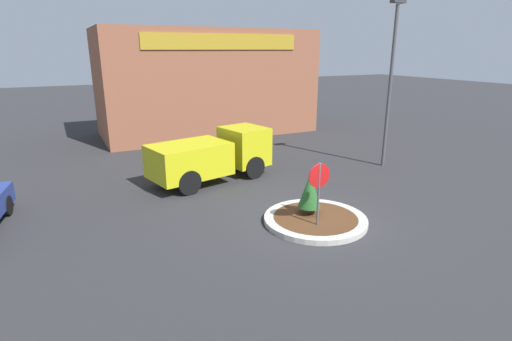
% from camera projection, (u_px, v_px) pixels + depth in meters
% --- Properties ---
extents(ground_plane, '(120.00, 120.00, 0.00)m').
position_uv_depth(ground_plane, '(315.00, 222.00, 13.21)').
color(ground_plane, '#2D2D30').
extents(traffic_island, '(3.40, 3.40, 0.18)m').
position_uv_depth(traffic_island, '(315.00, 220.00, 13.18)').
color(traffic_island, '#BCB7AD').
rests_on(traffic_island, ground_plane).
extents(stop_sign, '(0.76, 0.07, 2.20)m').
position_uv_depth(stop_sign, '(319.00, 184.00, 12.21)').
color(stop_sign, '#4C4C51').
rests_on(stop_sign, ground_plane).
extents(island_shrub, '(0.76, 0.76, 1.42)m').
position_uv_depth(island_shrub, '(310.00, 190.00, 13.20)').
color(island_shrub, brown).
rests_on(island_shrub, traffic_island).
extents(utility_truck, '(5.58, 3.06, 2.12)m').
position_uv_depth(utility_truck, '(212.00, 155.00, 17.09)').
color(utility_truck, gold).
rests_on(utility_truck, ground_plane).
extents(storefront_building, '(13.73, 6.07, 6.71)m').
position_uv_depth(storefront_building, '(207.00, 82.00, 26.59)').
color(storefront_building, '#93563D').
rests_on(storefront_building, ground_plane).
extents(light_pole, '(0.70, 0.30, 7.62)m').
position_uv_depth(light_pole, '(391.00, 74.00, 18.36)').
color(light_pole, '#4C4C51').
rests_on(light_pole, ground_plane).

